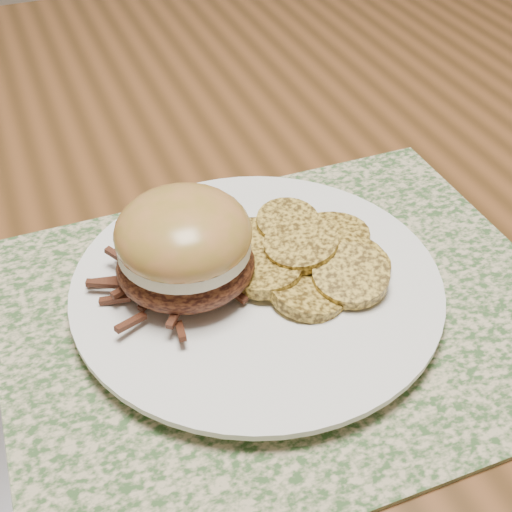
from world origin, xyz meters
The scene contains 5 objects.
dining_table centered at (0.00, 0.00, 0.67)m, with size 1.50×0.90×0.75m.
placemat centered at (-0.01, -0.26, 0.75)m, with size 0.45×0.33×0.00m, color #36562C.
dinner_plate centered at (0.00, -0.23, 0.76)m, with size 0.26×0.26×0.02m, color white.
pork_sandwich centered at (-0.05, -0.22, 0.81)m, with size 0.12×0.12×0.08m.
roasted_potatoes centered at (0.04, -0.23, 0.78)m, with size 0.14×0.14×0.03m.
Camera 1 is at (-0.15, -0.59, 1.13)m, focal length 50.00 mm.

